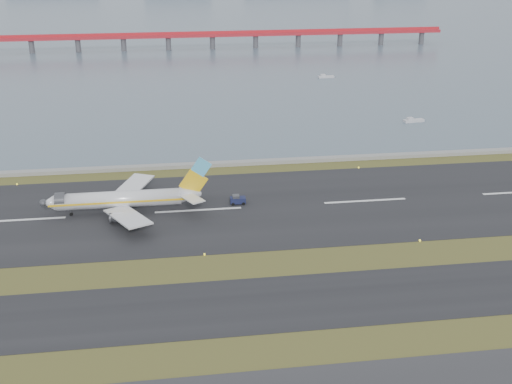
% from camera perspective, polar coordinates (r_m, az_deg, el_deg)
% --- Properties ---
extents(ground, '(1000.00, 1000.00, 0.00)m').
position_cam_1_polar(ground, '(122.60, -4.37, -7.26)').
color(ground, '#384518').
rests_on(ground, ground).
extents(taxiway_strip, '(1000.00, 18.00, 0.10)m').
position_cam_1_polar(taxiway_strip, '(112.28, -3.95, -10.23)').
color(taxiway_strip, black).
rests_on(taxiway_strip, ground).
extents(runway_strip, '(1000.00, 45.00, 0.10)m').
position_cam_1_polar(runway_strip, '(149.42, -5.15, -1.63)').
color(runway_strip, black).
rests_on(runway_strip, ground).
extents(seawall, '(1000.00, 2.50, 1.00)m').
position_cam_1_polar(seawall, '(177.14, -5.69, 2.39)').
color(seawall, gray).
rests_on(seawall, ground).
extents(bay_water, '(1400.00, 800.00, 1.30)m').
position_cam_1_polar(bay_water, '(569.93, -7.62, 15.92)').
color(bay_water, '#4D616E').
rests_on(bay_water, ground).
extents(red_pier, '(260.00, 5.00, 10.20)m').
position_cam_1_polar(red_pier, '(361.51, -3.91, 13.71)').
color(red_pier, red).
rests_on(red_pier, ground).
extents(airliner, '(38.52, 32.89, 12.80)m').
position_cam_1_polar(airliner, '(149.20, -11.48, -0.62)').
color(airliner, silver).
rests_on(airliner, ground).
extents(pushback_tug, '(3.65, 2.22, 2.31)m').
position_cam_1_polar(pushback_tug, '(151.93, -1.65, -0.69)').
color(pushback_tug, '#151A3B').
rests_on(pushback_tug, ground).
extents(workboat_near, '(7.17, 2.98, 1.69)m').
position_cam_1_polar(workboat_near, '(225.48, 13.79, 6.20)').
color(workboat_near, silver).
rests_on(workboat_near, ground).
extents(workboat_far, '(7.08, 2.47, 1.70)m').
position_cam_1_polar(workboat_far, '(289.51, 6.21, 10.16)').
color(workboat_far, silver).
rests_on(workboat_far, ground).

